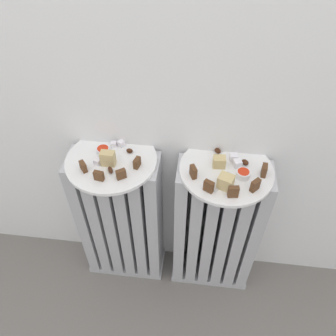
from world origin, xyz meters
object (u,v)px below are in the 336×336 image
(radiator_left, at_px, (122,221))
(plate_left, at_px, (111,160))
(plate_right, at_px, (226,170))
(jam_bowl_left, at_px, (103,150))
(radiator_right, at_px, (216,231))
(jam_bowl_right, at_px, (243,174))
(fork, at_px, (224,180))

(radiator_left, bearing_deg, plate_left, 0.00)
(plate_right, relative_size, jam_bowl_left, 6.71)
(radiator_right, relative_size, jam_bowl_left, 14.68)
(jam_bowl_left, bearing_deg, jam_bowl_right, -6.47)
(jam_bowl_left, relative_size, jam_bowl_right, 1.03)
(radiator_left, distance_m, radiator_right, 0.39)
(radiator_left, xyz_separation_m, plate_right, (0.39, 0.00, 0.35))
(radiator_right, relative_size, jam_bowl_right, 15.12)
(radiator_right, bearing_deg, plate_left, 180.00)
(plate_right, distance_m, jam_bowl_left, 0.42)
(plate_right, xyz_separation_m, jam_bowl_right, (0.05, -0.03, 0.02))
(radiator_left, height_order, jam_bowl_left, jam_bowl_left)
(plate_right, height_order, fork, fork)
(jam_bowl_left, distance_m, fork, 0.42)
(plate_left, bearing_deg, radiator_left, 0.00)
(radiator_right, bearing_deg, jam_bowl_right, -29.76)
(radiator_right, bearing_deg, fork, -99.27)
(radiator_right, distance_m, jam_bowl_right, 0.37)
(plate_left, xyz_separation_m, plate_right, (0.39, 0.00, 0.00))
(radiator_right, distance_m, fork, 0.36)
(plate_left, bearing_deg, radiator_right, 0.00)
(radiator_right, distance_m, plate_left, 0.52)
(jam_bowl_right, xyz_separation_m, fork, (-0.06, -0.03, -0.01))
(radiator_left, distance_m, plate_left, 0.35)
(radiator_left, distance_m, plate_right, 0.52)
(plate_left, distance_m, jam_bowl_right, 0.44)
(plate_left, relative_size, jam_bowl_right, 6.91)
(radiator_right, bearing_deg, jam_bowl_left, 176.68)
(jam_bowl_left, xyz_separation_m, jam_bowl_right, (0.47, -0.05, -0.00))
(plate_right, xyz_separation_m, fork, (-0.01, -0.05, 0.01))
(radiator_left, height_order, plate_right, plate_right)
(radiator_right, relative_size, plate_left, 2.19)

